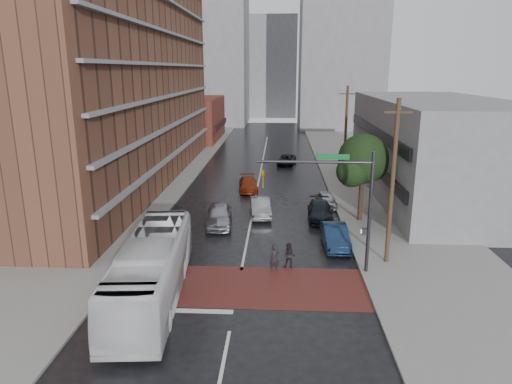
# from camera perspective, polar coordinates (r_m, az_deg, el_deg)

# --- Properties ---
(ground) EXTENTS (160.00, 160.00, 0.00)m
(ground) POSITION_cam_1_polar(r_m,az_deg,el_deg) (25.19, -2.33, -12.18)
(ground) COLOR black
(ground) RESTS_ON ground
(crosswalk) EXTENTS (14.00, 5.00, 0.02)m
(crosswalk) POSITION_cam_1_polar(r_m,az_deg,el_deg) (25.62, -2.23, -11.65)
(crosswalk) COLOR maroon
(crosswalk) RESTS_ON ground
(sidewalk_west) EXTENTS (9.00, 90.00, 0.15)m
(sidewalk_west) POSITION_cam_1_polar(r_m,az_deg,el_deg) (50.53, -12.80, 1.60)
(sidewalk_west) COLOR gray
(sidewalk_west) RESTS_ON ground
(sidewalk_east) EXTENTS (9.00, 90.00, 0.15)m
(sidewalk_east) POSITION_cam_1_polar(r_m,az_deg,el_deg) (49.54, 13.76, 1.27)
(sidewalk_east) COLOR gray
(sidewalk_east) RESTS_ON ground
(apartment_block) EXTENTS (10.00, 44.00, 28.00)m
(apartment_block) POSITION_cam_1_polar(r_m,az_deg,el_deg) (49.09, -17.05, 17.34)
(apartment_block) COLOR brown
(apartment_block) RESTS_ON ground
(storefront_west) EXTENTS (8.00, 16.00, 7.00)m
(storefront_west) POSITION_cam_1_polar(r_m,az_deg,el_deg) (78.00, -7.60, 9.05)
(storefront_west) COLOR maroon
(storefront_west) RESTS_ON ground
(building_east) EXTENTS (11.00, 26.00, 9.00)m
(building_east) POSITION_cam_1_polar(r_m,az_deg,el_deg) (45.20, 21.52, 5.09)
(building_east) COLOR gray
(building_east) RESTS_ON ground
(distant_tower_west) EXTENTS (18.00, 16.00, 32.00)m
(distant_tower_west) POSITION_cam_1_polar(r_m,az_deg,el_deg) (101.68, -6.48, 17.51)
(distant_tower_west) COLOR gray
(distant_tower_west) RESTS_ON ground
(distant_tower_east) EXTENTS (16.00, 14.00, 36.00)m
(distant_tower_east) POSITION_cam_1_polar(r_m,az_deg,el_deg) (95.25, 10.68, 18.74)
(distant_tower_east) COLOR gray
(distant_tower_east) RESTS_ON ground
(distant_tower_center) EXTENTS (12.00, 10.00, 24.00)m
(distant_tower_center) POSITION_cam_1_polar(r_m,az_deg,el_deg) (117.31, 1.99, 15.31)
(distant_tower_center) COLOR gray
(distant_tower_center) RESTS_ON ground
(street_tree) EXTENTS (4.20, 4.10, 6.90)m
(street_tree) POSITION_cam_1_polar(r_m,az_deg,el_deg) (35.56, 13.24, 3.66)
(street_tree) COLOR #332319
(street_tree) RESTS_ON ground
(signal_mast) EXTENTS (6.50, 0.30, 7.20)m
(signal_mast) POSITION_cam_1_polar(r_m,az_deg,el_deg) (25.96, 11.03, -0.39)
(signal_mast) COLOR #2D2D33
(signal_mast) RESTS_ON ground
(utility_pole_near) EXTENTS (1.60, 0.26, 10.00)m
(utility_pole_near) POSITION_cam_1_polar(r_m,az_deg,el_deg) (27.85, 16.68, 1.17)
(utility_pole_near) COLOR #473321
(utility_pole_near) RESTS_ON ground
(utility_pole_far) EXTENTS (1.60, 0.26, 10.00)m
(utility_pole_far) POSITION_cam_1_polar(r_m,az_deg,el_deg) (47.19, 11.12, 7.02)
(utility_pole_far) COLOR #473321
(utility_pole_far) RESTS_ON ground
(transit_bus) EXTENTS (3.73, 11.98, 3.28)m
(transit_bus) POSITION_cam_1_polar(r_m,az_deg,el_deg) (24.26, -12.87, -9.38)
(transit_bus) COLOR white
(transit_bus) RESTS_ON ground
(pedestrian_a) EXTENTS (0.68, 0.53, 1.66)m
(pedestrian_a) POSITION_cam_1_polar(r_m,az_deg,el_deg) (27.03, 2.33, -8.26)
(pedestrian_a) COLOR black
(pedestrian_a) RESTS_ON ground
(pedestrian_b) EXTENTS (0.94, 0.84, 1.59)m
(pedestrian_b) POSITION_cam_1_polar(r_m,az_deg,el_deg) (27.48, 4.18, -7.96)
(pedestrian_b) COLOR black
(pedestrian_b) RESTS_ON ground
(car_travel_a) EXTENTS (2.32, 4.92, 1.63)m
(car_travel_a) POSITION_cam_1_polar(r_m,az_deg,el_deg) (34.77, -4.64, -2.92)
(car_travel_a) COLOR #989A9F
(car_travel_a) RESTS_ON ground
(car_travel_b) EXTENTS (2.00, 4.53, 1.44)m
(car_travel_b) POSITION_cam_1_polar(r_m,az_deg,el_deg) (36.99, 0.55, -1.91)
(car_travel_b) COLOR #999BA0
(car_travel_b) RESTS_ON ground
(car_travel_c) EXTENTS (2.27, 4.52, 1.26)m
(car_travel_c) POSITION_cam_1_polar(r_m,az_deg,el_deg) (44.80, -0.96, 1.00)
(car_travel_c) COLOR maroon
(car_travel_c) RESTS_ON ground
(suv_travel) EXTENTS (2.66, 4.56, 1.19)m
(suv_travel) POSITION_cam_1_polar(r_m,az_deg,el_deg) (57.25, 3.83, 4.04)
(suv_travel) COLOR black
(suv_travel) RESTS_ON ground
(car_parked_near) EXTENTS (1.71, 4.55, 1.48)m
(car_parked_near) POSITION_cam_1_polar(r_m,az_deg,el_deg) (31.08, 9.86, -5.46)
(car_parked_near) COLOR #122340
(car_parked_near) RESTS_ON ground
(car_parked_mid) EXTENTS (2.00, 4.68, 1.35)m
(car_parked_mid) POSITION_cam_1_polar(r_m,az_deg,el_deg) (36.52, 8.03, -2.37)
(car_parked_mid) COLOR black
(car_parked_mid) RESTS_ON ground
(car_parked_far) EXTENTS (1.80, 3.76, 1.24)m
(car_parked_far) POSITION_cam_1_polar(r_m,az_deg,el_deg) (40.03, 8.80, -0.92)
(car_parked_far) COLOR #A9AAB1
(car_parked_far) RESTS_ON ground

